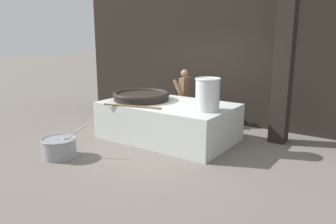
{
  "coord_description": "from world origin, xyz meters",
  "views": [
    {
      "loc": [
        4.09,
        -5.92,
        2.32
      ],
      "look_at": [
        0.0,
        0.0,
        0.62
      ],
      "focal_mm": 35.0,
      "sensor_mm": 36.0,
      "label": 1
    }
  ],
  "objects": [
    {
      "name": "cook",
      "position": [
        -0.37,
        1.27,
        0.79
      ],
      "size": [
        0.38,
        0.56,
        1.46
      ],
      "rotation": [
        0.0,
        0.0,
        3.3
      ],
      "color": "#8C6647",
      "rests_on": "ground_plane"
    },
    {
      "name": "stock_pot",
      "position": [
        1.08,
        -0.16,
        1.17
      ],
      "size": [
        0.52,
        0.52,
        0.66
      ],
      "color": "silver",
      "rests_on": "hearth_platform"
    },
    {
      "name": "support_pillar",
      "position": [
        2.14,
        1.21,
        2.06
      ],
      "size": [
        0.35,
        0.35,
        4.11
      ],
      "primitive_type": "cube",
      "color": "black",
      "rests_on": "ground_plane"
    },
    {
      "name": "stirring_paddle",
      "position": [
        -0.34,
        -0.78,
        0.85
      ],
      "size": [
        1.29,
        0.42,
        0.04
      ],
      "rotation": [
        0.0,
        0.0,
        0.27
      ],
      "color": "brown",
      "rests_on": "hearth_platform"
    },
    {
      "name": "prep_bowl_vegetables",
      "position": [
        -1.06,
        -2.17,
        0.21
      ],
      "size": [
        0.75,
        0.7,
        0.64
      ],
      "color": "gray",
      "rests_on": "ground_plane"
    },
    {
      "name": "hearth_platform",
      "position": [
        0.0,
        0.0,
        0.42
      ],
      "size": [
        2.91,
        1.78,
        0.83
      ],
      "color": "silver",
      "rests_on": "ground_plane"
    },
    {
      "name": "giant_wok_near",
      "position": [
        -0.71,
        -0.07,
        0.93
      ],
      "size": [
        1.33,
        1.33,
        0.19
      ],
      "color": "black",
      "rests_on": "hearth_platform"
    },
    {
      "name": "ground_plane",
      "position": [
        0.0,
        0.0,
        0.0
      ],
      "size": [
        60.0,
        60.0,
        0.0
      ],
      "primitive_type": "plane",
      "color": "slate"
    },
    {
      "name": "back_wall",
      "position": [
        0.0,
        2.17,
        2.06
      ],
      "size": [
        8.88,
        0.24,
        4.11
      ],
      "primitive_type": "cube",
      "color": "black",
      "rests_on": "ground_plane"
    }
  ]
}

